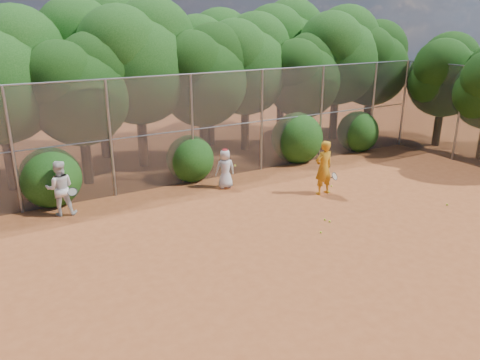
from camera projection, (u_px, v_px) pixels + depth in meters
ground at (314, 236)px, 13.29m from camera, size 80.00×80.00×0.00m
fence_back at (214, 126)px, 17.48m from camera, size 20.05×0.09×4.03m
fence_side at (459, 113)px, 19.78m from camera, size 0.09×6.09×4.03m
tree_2 at (80, 86)px, 16.44m from camera, size 3.99×3.47×5.47m
tree_3 at (138, 58)px, 18.18m from camera, size 4.89×4.26×6.70m
tree_4 at (203, 72)px, 19.07m from camera, size 4.19×3.64×5.73m
tree_5 at (246, 61)px, 20.81m from camera, size 4.51×3.92×6.17m
tree_6 at (304, 73)px, 21.35m from camera, size 3.86×3.36×5.29m
tree_7 at (338, 52)px, 22.76m from camera, size 4.77×4.14×6.53m
tree_8 at (372, 61)px, 23.60m from camera, size 4.25×3.70×5.82m
tree_10 at (98, 49)px, 19.44m from camera, size 5.15×4.48×7.06m
tree_11 at (210, 57)px, 21.61m from camera, size 4.64×4.03×6.35m
tree_12 at (283, 46)px, 24.11m from camera, size 5.02×4.37×6.88m
tree_13 at (445, 73)px, 21.66m from camera, size 3.86×3.36×5.29m
bush_0 at (50, 175)px, 15.30m from camera, size 2.00×2.00×2.00m
bush_1 at (190, 156)px, 17.69m from camera, size 1.80×1.80×1.80m
bush_2 at (297, 136)px, 19.97m from camera, size 2.20×2.20×2.20m
bush_3 at (358, 130)px, 21.67m from camera, size 1.90×1.90×1.90m
player_yellow at (324, 168)px, 16.15m from camera, size 0.88×0.57×1.92m
player_teen at (225, 168)px, 16.84m from camera, size 0.77×0.57×1.47m
player_white at (60, 188)px, 14.45m from camera, size 0.99×0.86×1.76m
ball_0 at (330, 221)px, 14.15m from camera, size 0.07×0.07×0.07m
ball_1 at (329, 192)px, 16.55m from camera, size 0.07×0.07×0.07m
ball_2 at (325, 220)px, 14.28m from camera, size 0.07×0.07×0.07m
ball_3 at (447, 205)px, 15.42m from camera, size 0.07×0.07×0.07m
ball_4 at (321, 232)px, 13.42m from camera, size 0.07×0.07×0.07m
ball_5 at (332, 186)px, 17.13m from camera, size 0.07×0.07×0.07m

